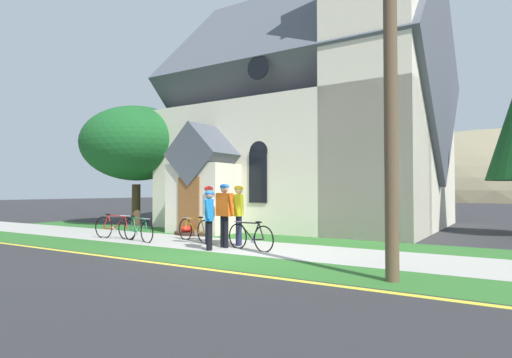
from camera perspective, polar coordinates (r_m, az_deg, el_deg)
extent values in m
plane|color=#2B2B2D|center=(13.97, 4.67, -8.16)|extent=(140.00, 140.00, 0.00)
cube|color=#A8A59E|center=(12.97, -7.43, -8.63)|extent=(32.00, 2.67, 0.01)
cube|color=#2D6628|center=(11.37, -14.66, -9.60)|extent=(32.00, 1.75, 0.01)
cube|color=#2D6628|center=(14.81, -1.67, -7.77)|extent=(24.00, 1.94, 0.01)
cube|color=yellow|center=(10.70, -18.74, -10.07)|extent=(28.00, 0.16, 0.01)
cube|color=beige|center=(19.82, 7.69, 1.28)|extent=(11.02, 9.62, 5.18)
cube|color=#4C515B|center=(20.43, 7.65, 12.70)|extent=(11.52, 9.79, 9.79)
cube|color=beige|center=(15.90, 15.99, 13.39)|extent=(3.12, 3.12, 11.39)
cube|color=beige|center=(16.05, -7.22, -2.65)|extent=(2.40, 1.60, 2.60)
cube|color=#4C515B|center=(16.11, -7.20, 3.23)|extent=(2.40, 1.80, 2.40)
cube|color=brown|center=(15.44, -9.16, -3.61)|extent=(1.00, 0.06, 2.10)
cube|color=black|center=(17.87, -10.28, 0.03)|extent=(0.76, 0.06, 1.90)
cone|color=black|center=(17.92, -10.27, 3.07)|extent=(0.80, 0.06, 0.80)
cube|color=black|center=(15.53, 0.27, 0.25)|extent=(0.76, 0.06, 1.90)
cone|color=black|center=(15.59, 0.27, 3.75)|extent=(0.80, 0.06, 0.80)
cylinder|color=black|center=(16.19, 0.27, 14.92)|extent=(0.90, 0.06, 0.90)
cube|color=#474C56|center=(16.44, -8.53, -5.93)|extent=(0.12, 0.12, 0.70)
cube|color=#474C56|center=(15.63, -4.53, -6.16)|extent=(0.12, 0.12, 0.70)
cube|color=silver|center=(15.98, -6.57, -3.15)|extent=(1.64, 0.16, 0.91)
cube|color=#474C56|center=(15.98, -6.57, -1.30)|extent=(1.76, 0.20, 0.12)
cube|color=black|center=(15.94, -6.67, -2.76)|extent=(1.31, 0.07, 0.16)
cylinder|color=#382319|center=(15.69, -7.66, -7.25)|extent=(1.85, 1.85, 0.10)
ellipsoid|color=#CC338C|center=(15.17, -5.90, -6.80)|extent=(0.36, 0.36, 0.24)
ellipsoid|color=red|center=(16.17, -6.02, -6.48)|extent=(0.36, 0.36, 0.24)
ellipsoid|color=red|center=(15.84, -9.04, -6.57)|extent=(0.36, 0.36, 0.24)
ellipsoid|color=red|center=(15.36, -9.51, -6.72)|extent=(0.36, 0.36, 0.24)
torus|color=black|center=(15.03, -20.04, -6.24)|extent=(0.75, 0.13, 0.75)
torus|color=black|center=(14.33, -17.13, -6.49)|extent=(0.75, 0.13, 0.75)
cylinder|color=#A51E19|center=(14.55, -18.14, -5.74)|extent=(0.55, 0.11, 0.48)
cylinder|color=#A51E19|center=(14.61, -18.46, -4.79)|extent=(0.75, 0.13, 0.06)
cylinder|color=#A51E19|center=(14.81, -19.22, -5.61)|extent=(0.26, 0.07, 0.49)
cylinder|color=#A51E19|center=(14.89, -19.48, -6.39)|extent=(0.41, 0.09, 0.09)
cylinder|color=#A51E19|center=(14.95, -19.78, -5.46)|extent=(0.22, 0.06, 0.43)
cylinder|color=#A51E19|center=(14.34, -17.24, -5.70)|extent=(0.12, 0.05, 0.40)
ellipsoid|color=black|center=(14.87, -19.52, -4.57)|extent=(0.25, 0.11, 0.05)
cylinder|color=silver|center=(14.36, -17.36, -4.82)|extent=(0.44, 0.09, 0.03)
cylinder|color=silver|center=(14.75, -18.91, -6.55)|extent=(0.18, 0.04, 0.18)
torus|color=black|center=(12.94, -7.06, -7.15)|extent=(0.71, 0.22, 0.72)
torus|color=black|center=(13.77, -9.59, -6.80)|extent=(0.71, 0.22, 0.72)
cylinder|color=orange|center=(13.47, -8.76, -6.27)|extent=(0.55, 0.17, 0.44)
cylinder|color=orange|center=(13.36, -8.49, -5.34)|extent=(0.75, 0.23, 0.08)
cylinder|color=orange|center=(13.16, -7.82, -6.29)|extent=(0.26, 0.10, 0.47)
cylinder|color=orange|center=(13.10, -7.59, -7.19)|extent=(0.41, 0.14, 0.09)
cylinder|color=orange|center=(12.99, -7.30, -6.24)|extent=(0.22, 0.09, 0.42)
cylinder|color=orange|center=(13.73, -9.49, -6.08)|extent=(0.12, 0.06, 0.36)
ellipsoid|color=black|center=(13.05, -7.53, -5.20)|extent=(0.25, 0.14, 0.05)
cylinder|color=silver|center=(13.68, -9.40, -5.26)|extent=(0.43, 0.14, 0.03)
cylinder|color=silver|center=(13.27, -8.11, -7.23)|extent=(0.18, 0.06, 0.18)
torus|color=black|center=(10.97, 1.05, -8.19)|extent=(0.70, 0.18, 0.71)
torus|color=black|center=(11.66, -2.51, -7.80)|extent=(0.70, 0.18, 0.71)
cylinder|color=black|center=(11.41, -1.35, -7.10)|extent=(0.53, 0.15, 0.46)
cylinder|color=black|center=(11.31, -0.96, -5.99)|extent=(0.72, 0.19, 0.05)
cylinder|color=black|center=(11.15, -0.03, -7.18)|extent=(0.25, 0.09, 0.47)
cylinder|color=black|center=(11.11, 0.30, -8.24)|extent=(0.40, 0.12, 0.09)
cylinder|color=black|center=(11.01, 0.71, -7.12)|extent=(0.21, 0.08, 0.42)
cylinder|color=black|center=(11.62, -2.37, -6.87)|extent=(0.12, 0.06, 0.39)
ellipsoid|color=black|center=(11.05, 0.37, -5.90)|extent=(0.25, 0.13, 0.05)
cylinder|color=silver|center=(11.57, -2.24, -5.83)|extent=(0.44, 0.12, 0.03)
cylinder|color=silver|center=(11.25, -0.43, -8.29)|extent=(0.18, 0.06, 0.18)
torus|color=black|center=(14.17, -16.80, -6.62)|extent=(0.71, 0.18, 0.71)
torus|color=black|center=(13.29, -14.65, -6.98)|extent=(0.71, 0.18, 0.71)
cylinder|color=#19723F|center=(13.57, -15.41, -6.17)|extent=(0.55, 0.15, 0.45)
cylinder|color=#19723F|center=(13.65, -15.64, -5.16)|extent=(0.75, 0.19, 0.08)
cylinder|color=#19723F|center=(13.90, -16.20, -5.97)|extent=(0.26, 0.09, 0.48)
cylinder|color=#19723F|center=(13.99, -16.40, -6.80)|extent=(0.41, 0.12, 0.09)
cylinder|color=#19723F|center=(14.07, -16.61, -5.81)|extent=(0.22, 0.08, 0.43)
cylinder|color=#19723F|center=(13.30, -14.74, -6.16)|extent=(0.12, 0.06, 0.38)
ellipsoid|color=black|center=(13.98, -16.42, -4.87)|extent=(0.25, 0.13, 0.05)
cylinder|color=silver|center=(13.32, -14.82, -5.26)|extent=(0.44, 0.12, 0.03)
cylinder|color=silver|center=(13.82, -15.98, -6.97)|extent=(0.18, 0.06, 0.18)
cylinder|color=black|center=(11.46, -6.34, -7.60)|extent=(0.15, 0.15, 0.79)
cylinder|color=black|center=(11.27, -6.41, -7.70)|extent=(0.15, 0.15, 0.79)
cube|color=blue|center=(11.31, -6.36, -4.20)|extent=(0.42, 0.48, 0.58)
sphere|color=#936B51|center=(11.30, -6.36, -2.22)|extent=(0.20, 0.20, 0.20)
ellipsoid|color=#1E59B2|center=(11.30, -6.36, -1.93)|extent=(0.33, 0.32, 0.14)
cylinder|color=blue|center=(11.58, -6.07, -4.00)|extent=(0.09, 0.19, 0.53)
cylinder|color=blue|center=(11.04, -6.66, -4.11)|extent=(0.09, 0.20, 0.53)
cylinder|color=#191E38|center=(12.64, -6.61, -6.89)|extent=(0.15, 0.15, 0.86)
cylinder|color=#191E38|center=(12.49, -6.33, -6.95)|extent=(0.15, 0.15, 0.86)
cube|color=silver|center=(12.52, -6.46, -3.53)|extent=(0.52, 0.41, 0.63)
sphere|color=tan|center=(12.51, -6.45, -1.59)|extent=(0.22, 0.22, 0.22)
ellipsoid|color=red|center=(12.51, -6.45, -1.31)|extent=(0.34, 0.36, 0.16)
cylinder|color=silver|center=(12.80, -6.79, -3.35)|extent=(0.09, 0.10, 0.57)
cylinder|color=silver|center=(12.23, -6.11, -3.43)|extent=(0.09, 0.09, 0.56)
cylinder|color=black|center=(11.82, -4.52, -7.19)|extent=(0.15, 0.15, 0.89)
cylinder|color=black|center=(11.75, -4.14, -7.23)|extent=(0.15, 0.15, 0.89)
cube|color=#E55914|center=(11.73, -4.32, -3.48)|extent=(0.52, 0.27, 0.65)
sphere|color=tan|center=(11.73, -4.32, -1.35)|extent=(0.23, 0.23, 0.23)
ellipsoid|color=#1E59B2|center=(11.73, -4.32, -1.04)|extent=(0.28, 0.32, 0.16)
cylinder|color=#E55914|center=(11.97, -5.22, -3.29)|extent=(0.09, 0.14, 0.59)
cylinder|color=#E55914|center=(11.50, -3.39, -3.36)|extent=(0.09, 0.22, 0.59)
cylinder|color=#191E38|center=(12.15, -2.42, -7.10)|extent=(0.15, 0.15, 0.86)
cylinder|color=#191E38|center=(12.27, -2.30, -7.04)|extent=(0.15, 0.15, 0.86)
cube|color=yellow|center=(12.16, -2.36, -3.57)|extent=(0.37, 0.53, 0.63)
sphere|color=tan|center=(12.15, -2.35, -1.56)|extent=(0.22, 0.22, 0.22)
ellipsoid|color=gold|center=(12.15, -2.35, -1.27)|extent=(0.35, 0.32, 0.16)
cylinder|color=yellow|center=(11.88, -2.84, -3.46)|extent=(0.09, 0.24, 0.57)
cylinder|color=yellow|center=(12.44, -1.90, -3.38)|extent=(0.09, 0.11, 0.57)
cylinder|color=brown|center=(8.29, 17.80, 19.14)|extent=(0.24, 0.24, 9.04)
cylinder|color=#4C3823|center=(20.45, -16.02, -3.36)|extent=(0.39, 0.39, 1.90)
ellipsoid|color=#195623|center=(20.56, -15.96, 4.65)|extent=(5.10, 5.10, 3.49)
ellipsoid|color=#847A5B|center=(88.34, 28.72, -2.46)|extent=(70.55, 55.70, 25.14)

